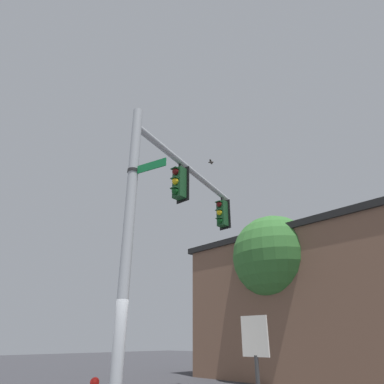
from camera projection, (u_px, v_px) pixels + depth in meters
The scene contains 9 objects.
signal_pole at pixel (127, 241), 7.93m from camera, with size 0.27×0.27×7.70m, color #ADB2B7.
mast_arm at pixel (192, 171), 11.73m from camera, with size 0.21×0.21×6.20m, color #ADB2B7.
traffic_light_nearest_pole at pixel (179, 183), 10.74m from camera, with size 0.54×0.49×1.31m.
traffic_light_mid_inner at pixel (222, 213), 13.34m from camera, with size 0.54×0.49×1.31m.
street_name_sign at pixel (141, 169), 8.58m from camera, with size 1.17×0.40×0.22m.
bird_flying at pixel (211, 162), 14.73m from camera, with size 0.27×0.41×0.13m.
storefront_building at pixel (344, 302), 14.96m from camera, with size 14.71×7.66×6.48m.
tree_by_storefront at pixel (275, 258), 15.75m from camera, with size 3.97×3.97×7.27m.
historical_marker at pixel (256, 355), 6.47m from camera, with size 0.60×0.08×2.13m.
Camera 1 is at (-6.35, 4.65, 1.67)m, focal length 30.94 mm.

